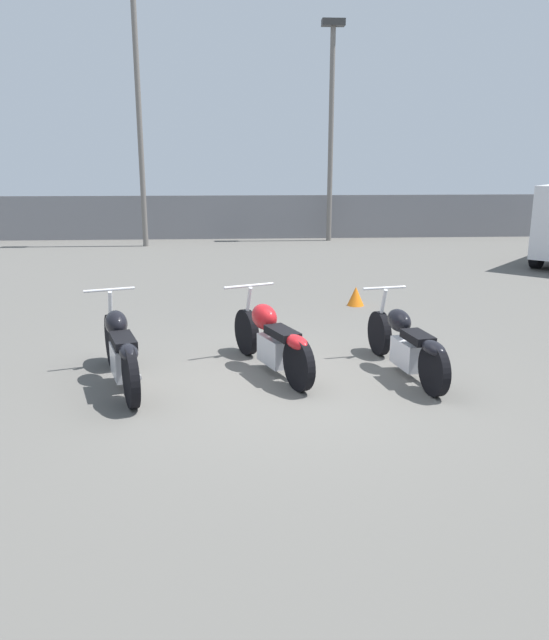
% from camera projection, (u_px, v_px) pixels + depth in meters
% --- Properties ---
extents(ground_plane, '(60.00, 60.00, 0.00)m').
position_uv_depth(ground_plane, '(277.00, 384.00, 7.49)').
color(ground_plane, '#5B5954').
extents(fence_back, '(40.00, 0.04, 1.43)m').
position_uv_depth(fence_back, '(250.00, 217.00, 20.76)').
color(fence_back, gray).
rests_on(fence_back, ground_plane).
extents(light_pole_left, '(0.70, 0.35, 7.94)m').
position_uv_depth(light_pole_left, '(138.00, 85.00, 18.00)').
color(light_pole_left, slate).
rests_on(light_pole_left, ground_plane).
extents(light_pole_right, '(0.70, 0.35, 6.69)m').
position_uv_depth(light_pole_right, '(331.00, 112.00, 19.46)').
color(light_pole_right, slate).
rests_on(light_pole_right, ground_plane).
extents(motorcycle_slot_0, '(0.90, 2.11, 1.05)m').
position_uv_depth(motorcycle_slot_0, '(121.00, 350.00, 7.33)').
color(motorcycle_slot_0, black).
rests_on(motorcycle_slot_0, ground_plane).
extents(motorcycle_slot_1, '(1.04, 2.04, 1.00)m').
position_uv_depth(motorcycle_slot_1, '(272.00, 339.00, 7.81)').
color(motorcycle_slot_1, black).
rests_on(motorcycle_slot_1, ground_plane).
extents(motorcycle_slot_2, '(0.69, 2.16, 0.97)m').
position_uv_depth(motorcycle_slot_2, '(407.00, 344.00, 7.72)').
color(motorcycle_slot_2, black).
rests_on(motorcycle_slot_2, ground_plane).
extents(traffic_cone_near, '(0.31, 0.31, 0.35)m').
position_uv_depth(traffic_cone_near, '(356.00, 296.00, 11.42)').
color(traffic_cone_near, orange).
rests_on(traffic_cone_near, ground_plane).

